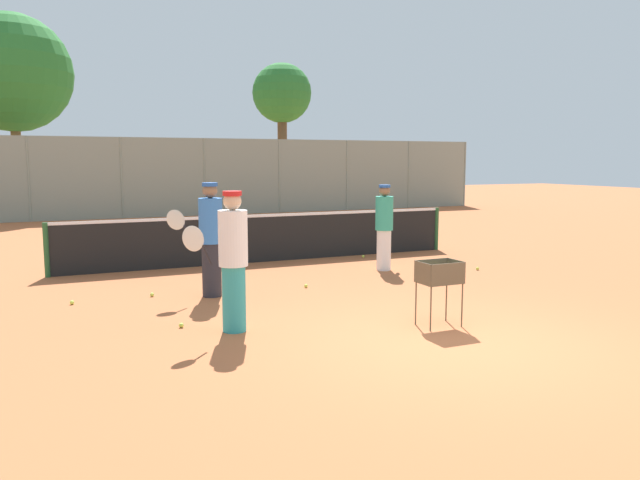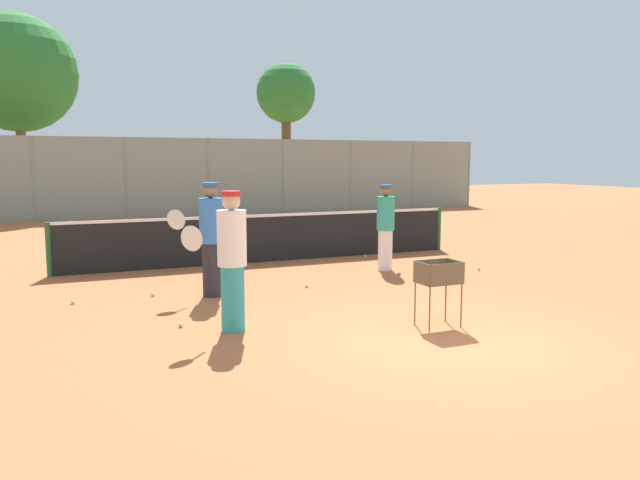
% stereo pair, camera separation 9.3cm
% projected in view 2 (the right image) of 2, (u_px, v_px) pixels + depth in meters
% --- Properties ---
extents(ground_plane, '(80.00, 80.00, 0.00)m').
position_uv_depth(ground_plane, '(452.00, 344.00, 7.76)').
color(ground_plane, '#B26038').
extents(tennis_net, '(9.18, 0.10, 1.07)m').
position_uv_depth(tennis_net, '(269.00, 237.00, 13.94)').
color(tennis_net, '#26592D').
rests_on(tennis_net, ground_plane).
extents(back_fence, '(29.49, 0.08, 3.15)m').
position_uv_depth(back_fence, '(168.00, 177.00, 24.89)').
color(back_fence, gray).
rests_on(back_fence, ground_plane).
extents(tree_0, '(2.74, 2.74, 6.71)m').
position_uv_depth(tree_0, '(286.00, 96.00, 28.84)').
color(tree_0, brown).
rests_on(tree_0, ground_plane).
extents(tree_1, '(4.74, 4.74, 8.14)m').
position_uv_depth(tree_1, '(17.00, 74.00, 25.29)').
color(tree_1, brown).
rests_on(tree_1, ground_plane).
extents(player_white_outfit, '(0.69, 0.74, 1.77)m').
position_uv_depth(player_white_outfit, '(386.00, 226.00, 12.81)').
color(player_white_outfit, white).
rests_on(player_white_outfit, ground_plane).
extents(player_red_cap, '(0.94, 0.39, 1.87)m').
position_uv_depth(player_red_cap, '(232.00, 259.00, 8.21)').
color(player_red_cap, teal).
rests_on(player_red_cap, ground_plane).
extents(player_yellow_shirt, '(0.96, 0.39, 1.90)m').
position_uv_depth(player_yellow_shirt, '(211.00, 238.00, 10.35)').
color(player_yellow_shirt, '#26262D').
rests_on(player_yellow_shirt, ground_plane).
extents(ball_cart, '(0.56, 0.41, 0.90)m').
position_uv_depth(ball_cart, '(438.00, 278.00, 8.50)').
color(ball_cart, brown).
rests_on(ball_cart, ground_plane).
extents(tennis_ball_0, '(0.07, 0.07, 0.07)m').
position_uv_depth(tennis_ball_0, '(73.00, 302.00, 9.88)').
color(tennis_ball_0, '#D1E54C').
rests_on(tennis_ball_0, ground_plane).
extents(tennis_ball_1, '(0.07, 0.07, 0.07)m').
position_uv_depth(tennis_ball_1, '(365.00, 256.00, 14.54)').
color(tennis_ball_1, '#D1E54C').
rests_on(tennis_ball_1, ground_plane).
extents(tennis_ball_2, '(0.07, 0.07, 0.07)m').
position_uv_depth(tennis_ball_2, '(153.00, 294.00, 10.44)').
color(tennis_ball_2, '#D1E54C').
rests_on(tennis_ball_2, ground_plane).
extents(tennis_ball_3, '(0.07, 0.07, 0.07)m').
position_uv_depth(tennis_ball_3, '(479.00, 269.00, 12.89)').
color(tennis_ball_3, '#D1E54C').
rests_on(tennis_ball_3, ground_plane).
extents(tennis_ball_4, '(0.07, 0.07, 0.07)m').
position_uv_depth(tennis_ball_4, '(306.00, 286.00, 11.15)').
color(tennis_ball_4, '#D1E54C').
rests_on(tennis_ball_4, ground_plane).
extents(tennis_ball_5, '(0.07, 0.07, 0.07)m').
position_uv_depth(tennis_ball_5, '(180.00, 325.00, 8.51)').
color(tennis_ball_5, '#D1E54C').
rests_on(tennis_ball_5, ground_plane).
extents(parked_car, '(4.20, 1.70, 1.60)m').
position_uv_depth(parked_car, '(94.00, 198.00, 26.65)').
color(parked_car, '#B2B7BC').
rests_on(parked_car, ground_plane).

